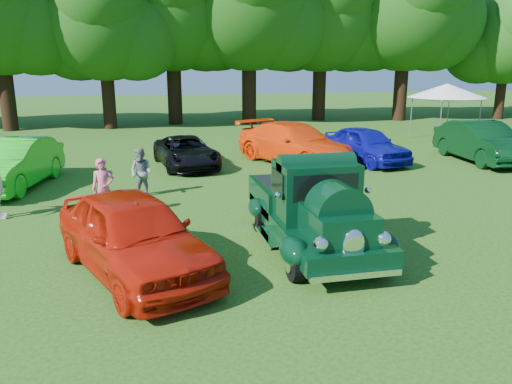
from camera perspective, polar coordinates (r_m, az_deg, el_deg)
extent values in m
plane|color=#1C4510|center=(11.21, 1.59, -6.51)|extent=(120.00, 120.00, 0.00)
cylinder|color=black|center=(9.54, 4.51, -7.85)|extent=(0.23, 0.79, 0.79)
cylinder|color=black|center=(10.17, 14.15, -6.82)|extent=(0.23, 0.79, 0.79)
cylinder|color=black|center=(12.30, 0.37, -2.65)|extent=(0.23, 0.79, 0.79)
cylinder|color=black|center=(12.80, 8.11, -2.11)|extent=(0.23, 0.79, 0.79)
cube|color=black|center=(11.17, 6.47, -3.66)|extent=(1.83, 4.79, 0.36)
cube|color=black|center=(9.76, 9.28, -3.81)|extent=(1.17, 1.54, 0.66)
cube|color=black|center=(10.83, 6.83, 0.09)|extent=(1.66, 1.23, 1.28)
cube|color=black|center=(10.24, 7.94, 0.51)|extent=(1.39, 0.06, 0.55)
cube|color=black|center=(12.42, 4.33, -0.33)|extent=(1.83, 2.18, 0.62)
cube|color=black|center=(12.35, 4.36, 1.01)|extent=(1.58, 1.92, 0.05)
ellipsoid|color=black|center=(9.46, 4.35, -6.74)|extent=(0.53, 0.91, 0.53)
ellipsoid|color=black|center=(10.12, 14.38, -5.73)|extent=(0.53, 0.91, 0.53)
ellipsoid|color=black|center=(12.24, 0.08, -1.81)|extent=(0.40, 0.77, 0.45)
ellipsoid|color=black|center=(12.77, 8.41, -1.27)|extent=(0.40, 0.77, 0.45)
ellipsoid|color=white|center=(9.11, 11.11, -6.09)|extent=(0.43, 0.13, 0.64)
sphere|color=white|center=(8.94, 7.41, -5.90)|extent=(0.30, 0.30, 0.30)
sphere|color=white|center=(9.40, 14.30, -5.21)|extent=(0.30, 0.30, 0.30)
cube|color=white|center=(9.16, 11.36, -9.30)|extent=(1.73, 0.12, 0.12)
cube|color=white|center=(13.55, 2.96, -0.92)|extent=(1.73, 0.12, 0.12)
imported|color=#B21607|center=(9.97, -13.82, -4.74)|extent=(3.59, 5.06, 1.60)
imported|color=#19C11A|center=(18.33, -26.07, 2.90)|extent=(2.64, 5.17, 1.62)
imported|color=black|center=(20.14, -7.98, 4.55)|extent=(2.62, 4.64, 1.22)
imported|color=#F93F08|center=(20.79, 4.45, 5.56)|extent=(4.60, 6.13, 1.65)
imported|color=#0C0D8C|center=(21.36, 12.41, 5.29)|extent=(2.73, 4.69, 1.50)
imported|color=black|center=(23.10, 24.36, 5.25)|extent=(2.22, 5.25, 1.69)
imported|color=#D95974|center=(13.80, -17.06, 0.37)|extent=(0.64, 0.47, 1.62)
imported|color=slate|center=(15.78, -12.98, 2.17)|extent=(0.94, 0.89, 1.52)
cube|color=white|center=(28.97, 20.91, 9.97)|extent=(3.02, 3.02, 0.11)
cone|color=white|center=(28.94, 20.98, 10.78)|extent=(4.43, 4.43, 0.73)
cylinder|color=slate|center=(27.33, 20.31, 7.40)|extent=(0.05, 0.05, 2.19)
cylinder|color=slate|center=(29.28, 17.29, 8.05)|extent=(0.05, 0.05, 2.19)
cylinder|color=slate|center=(28.94, 24.16, 7.38)|extent=(0.05, 0.05, 2.19)
cylinder|color=slate|center=(30.79, 21.06, 8.02)|extent=(0.05, 0.05, 2.19)
cylinder|color=black|center=(34.71, -26.59, 10.06)|extent=(0.91, 0.91, 4.57)
cylinder|color=black|center=(33.51, -16.50, 10.46)|extent=(0.82, 0.82, 4.09)
sphere|color=#164B10|center=(33.56, -17.09, 18.41)|extent=(7.48, 7.48, 7.48)
cylinder|color=black|center=(35.21, -9.30, 11.62)|extent=(0.97, 0.97, 4.84)
sphere|color=#164B10|center=(35.39, -9.69, 20.57)|extent=(8.85, 8.85, 8.85)
cylinder|color=black|center=(34.93, -0.80, 11.81)|extent=(0.98, 0.98, 4.88)
sphere|color=#164B10|center=(35.12, -0.83, 20.91)|extent=(8.92, 8.92, 8.92)
cylinder|color=black|center=(37.48, 7.23, 11.78)|extent=(0.95, 0.95, 4.75)
sphere|color=#164B10|center=(37.64, 7.51, 20.04)|extent=(8.69, 8.69, 8.69)
cylinder|color=black|center=(38.52, 16.20, 11.45)|extent=(0.96, 0.96, 4.81)
sphere|color=#164B10|center=(38.69, 16.80, 19.57)|extent=(8.79, 8.79, 8.79)
cylinder|color=black|center=(42.22, 26.13, 9.91)|extent=(0.71, 0.71, 3.54)
sphere|color=#164B10|center=(42.21, 26.76, 15.36)|extent=(6.48, 6.48, 6.48)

